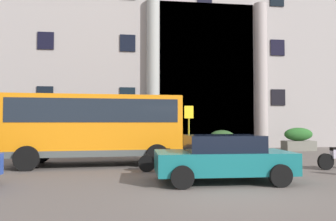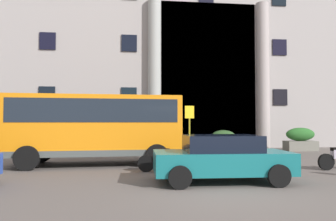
% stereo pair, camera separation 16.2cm
% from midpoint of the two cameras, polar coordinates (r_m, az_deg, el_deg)
% --- Properties ---
extents(ground_plane, '(80.00, 64.00, 0.12)m').
position_cam_midpoint_polar(ground_plane, '(8.52, 10.13, -14.31)').
color(ground_plane, '#59514C').
extents(office_building_facade, '(32.15, 9.68, 15.67)m').
position_cam_midpoint_polar(office_building_facade, '(26.26, -1.57, 11.33)').
color(office_building_facade, '#9C9592').
rests_on(office_building_facade, ground_plane).
extents(orange_minibus, '(6.89, 3.00, 2.81)m').
position_cam_midpoint_polar(orange_minibus, '(13.52, -13.00, -2.33)').
color(orange_minibus, orange).
rests_on(orange_minibus, ground_plane).
extents(bus_stop_sign, '(0.44, 0.08, 2.53)m').
position_cam_midpoint_polar(bus_stop_sign, '(15.44, 3.42, -2.73)').
color(bus_stop_sign, olive).
rests_on(bus_stop_sign, ground_plane).
extents(hedge_planter_far_east, '(1.44, 0.91, 1.35)m').
position_cam_midpoint_polar(hedge_planter_far_east, '(18.14, -3.10, -5.54)').
color(hedge_planter_far_east, gray).
rests_on(hedge_planter_far_east, ground_plane).
extents(hedge_planter_far_west, '(1.88, 0.88, 1.41)m').
position_cam_midpoint_polar(hedge_planter_far_west, '(21.26, 21.94, -4.80)').
color(hedge_planter_far_west, slate).
rests_on(hedge_planter_far_west, ground_plane).
extents(hedge_planter_entrance_right, '(1.55, 0.94, 1.28)m').
position_cam_midpoint_polar(hedge_planter_entrance_right, '(19.18, 9.32, -5.43)').
color(hedge_planter_entrance_right, gray).
rests_on(hedge_planter_entrance_right, ground_plane).
extents(parked_sedan_second, '(3.97, 2.06, 1.37)m').
position_cam_midpoint_polar(parked_sedan_second, '(9.64, 9.23, -8.26)').
color(parked_sedan_second, '#156569').
rests_on(parked_sedan_second, ground_plane).
extents(motorcycle_near_kerb, '(2.07, 0.60, 0.89)m').
position_cam_midpoint_polar(motorcycle_near_kerb, '(11.37, -0.65, -8.58)').
color(motorcycle_near_kerb, black).
rests_on(motorcycle_near_kerb, ground_plane).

